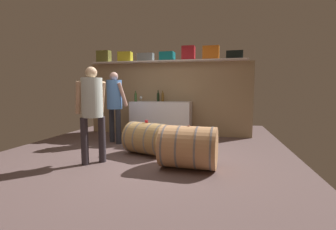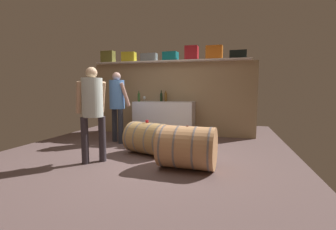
# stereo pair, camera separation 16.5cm
# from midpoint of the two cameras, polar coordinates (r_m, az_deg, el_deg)

# --- Properties ---
(ground_plane) EXTENTS (5.66, 8.19, 0.02)m
(ground_plane) POSITION_cam_midpoint_polar(r_m,az_deg,el_deg) (4.88, -5.99, -8.68)
(ground_plane) COLOR brown
(back_wall_panel) EXTENTS (4.46, 0.10, 1.95)m
(back_wall_panel) POSITION_cam_midpoint_polar(r_m,az_deg,el_deg) (6.52, -0.84, 3.84)
(back_wall_panel) COLOR #9E8360
(back_wall_panel) RESTS_ON ground
(high_shelf_board) EXTENTS (4.10, 0.40, 0.03)m
(high_shelf_board) POSITION_cam_midpoint_polar(r_m,az_deg,el_deg) (6.41, -1.18, 12.69)
(high_shelf_board) COLOR silver
(high_shelf_board) RESTS_ON back_wall_panel
(toolcase_olive) EXTENTS (0.39, 0.21, 0.32)m
(toolcase_olive) POSITION_cam_midpoint_polar(r_m,az_deg,el_deg) (7.07, -15.78, 13.28)
(toolcase_olive) COLOR olive
(toolcase_olive) RESTS_ON high_shelf_board
(toolcase_yellow) EXTENTS (0.38, 0.27, 0.27)m
(toolcase_yellow) POSITION_cam_midpoint_polar(r_m,az_deg,el_deg) (6.80, -10.91, 13.47)
(toolcase_yellow) COLOR yellow
(toolcase_yellow) RESTS_ON high_shelf_board
(toolcase_grey) EXTENTS (0.43, 0.19, 0.21)m
(toolcase_grey) POSITION_cam_midpoint_polar(r_m,az_deg,el_deg) (6.59, -6.12, 13.55)
(toolcase_grey) COLOR gray
(toolcase_grey) RESTS_ON high_shelf_board
(toolcase_teal) EXTENTS (0.39, 0.31, 0.23)m
(toolcase_teal) POSITION_cam_midpoint_polar(r_m,az_deg,el_deg) (6.42, -0.94, 13.84)
(toolcase_teal) COLOR #117F86
(toolcase_teal) RESTS_ON high_shelf_board
(toolcase_red) EXTENTS (0.33, 0.29, 0.35)m
(toolcase_red) POSITION_cam_midpoint_polar(r_m,az_deg,el_deg) (6.33, 4.16, 14.51)
(toolcase_red) COLOR red
(toolcase_red) RESTS_ON high_shelf_board
(toolcase_orange) EXTENTS (0.41, 0.29, 0.33)m
(toolcase_orange) POSITION_cam_midpoint_polar(r_m,az_deg,el_deg) (6.27, 9.48, 14.44)
(toolcase_orange) COLOR orange
(toolcase_orange) RESTS_ON high_shelf_board
(toolcase_black) EXTENTS (0.41, 0.21, 0.20)m
(toolcase_black) POSITION_cam_midpoint_polar(r_m,az_deg,el_deg) (6.25, 14.90, 13.74)
(toolcase_black) COLOR black
(toolcase_black) RESTS_ON high_shelf_board
(work_cabinet) EXTENTS (1.55, 0.62, 0.93)m
(work_cabinet) POSITION_cam_midpoint_polar(r_m,az_deg,el_deg) (6.23, -2.37, -1.02)
(work_cabinet) COLOR silver
(work_cabinet) RESTS_ON ground
(wine_bottle_green) EXTENTS (0.07, 0.07, 0.28)m
(wine_bottle_green) POSITION_cam_midpoint_polar(r_m,az_deg,el_deg) (6.25, -8.49, 4.31)
(wine_bottle_green) COLOR #355827
(wine_bottle_green) RESTS_ON work_cabinet
(wine_bottle_dark) EXTENTS (0.07, 0.07, 0.29)m
(wine_bottle_dark) POSITION_cam_midpoint_polar(r_m,az_deg,el_deg) (6.36, -3.12, 4.42)
(wine_bottle_dark) COLOR black
(wine_bottle_dark) RESTS_ON work_cabinet
(wine_bottle_amber) EXTENTS (0.07, 0.07, 0.28)m
(wine_bottle_amber) POSITION_cam_midpoint_polar(r_m,az_deg,el_deg) (6.31, -2.04, 4.44)
(wine_bottle_amber) COLOR brown
(wine_bottle_amber) RESTS_ON work_cabinet
(wine_glass) EXTENTS (0.08, 0.08, 0.13)m
(wine_glass) POSITION_cam_midpoint_polar(r_m,az_deg,el_deg) (6.53, -7.21, 4.09)
(wine_glass) COLOR white
(wine_glass) RESTS_ON work_cabinet
(wine_barrel_near) EXTENTS (0.94, 0.83, 0.62)m
(wine_barrel_near) POSITION_cam_midpoint_polar(r_m,az_deg,el_deg) (4.58, -5.91, -5.59)
(wine_barrel_near) COLOR tan
(wine_barrel_near) RESTS_ON ground
(wine_barrel_far) EXTENTS (0.90, 0.71, 0.68)m
(wine_barrel_far) POSITION_cam_midpoint_polar(r_m,az_deg,el_deg) (3.76, 3.69, -7.67)
(wine_barrel_far) COLOR tan
(wine_barrel_far) RESTS_ON ground
(tasting_cup) EXTENTS (0.06, 0.06, 0.05)m
(tasting_cup) POSITION_cam_midpoint_polar(r_m,az_deg,el_deg) (4.54, -6.24, -1.52)
(tasting_cup) COLOR red
(tasting_cup) RESTS_ON wine_barrel_near
(winemaker_pouring) EXTENTS (0.50, 0.50, 1.60)m
(winemaker_pouring) POSITION_cam_midpoint_polar(r_m,az_deg,el_deg) (4.12, -18.79, 2.31)
(winemaker_pouring) COLOR #342E35
(winemaker_pouring) RESTS_ON ground
(visitor_tasting) EXTENTS (0.53, 0.49, 1.63)m
(visitor_tasting) POSITION_cam_midpoint_polar(r_m,az_deg,el_deg) (5.61, -13.48, 3.55)
(visitor_tasting) COLOR #2A2D37
(visitor_tasting) RESTS_ON ground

